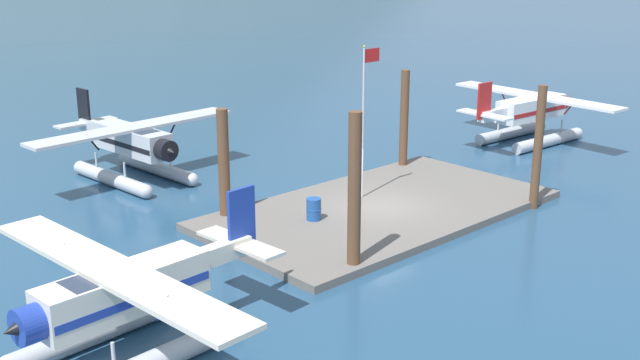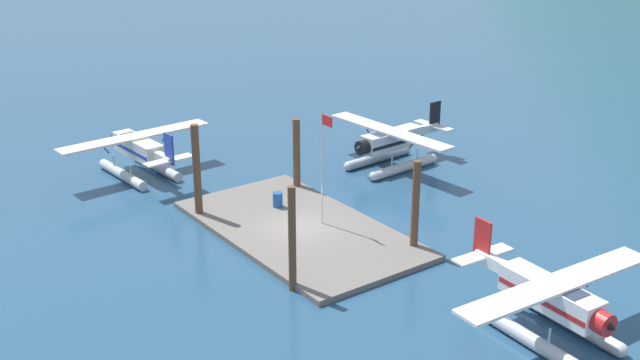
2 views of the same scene
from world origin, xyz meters
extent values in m
plane|color=navy|center=(0.00, 0.00, 0.00)|extent=(1200.00, 1200.00, 0.00)
cube|color=#66605B|center=(0.00, 0.00, 0.15)|extent=(14.70, 8.02, 0.30)
cylinder|color=brown|center=(-5.09, -3.51, 2.79)|extent=(0.45, 0.45, 5.59)
cylinder|color=brown|center=(5.23, -4.00, 2.63)|extent=(0.37, 0.37, 5.26)
cylinder|color=brown|center=(-5.33, 3.51, 2.32)|extent=(0.46, 0.46, 4.63)
cylinder|color=brown|center=(5.45, 3.54, 2.49)|extent=(0.41, 0.41, 4.98)
cylinder|color=silver|center=(0.30, 1.34, 3.50)|extent=(0.08, 0.08, 6.40)
cube|color=red|center=(0.75, 1.34, 6.35)|extent=(0.90, 0.03, 0.56)
sphere|color=gold|center=(0.30, 1.34, 6.75)|extent=(0.10, 0.10, 0.10)
cylinder|color=#1E4C99|center=(-3.14, 0.64, 0.74)|extent=(0.58, 0.58, 0.88)
torus|color=#1E4C99|center=(-3.14, 0.64, 0.74)|extent=(0.62, 0.62, 0.04)
cylinder|color=#B7BABF|center=(-3.83, 11.22, 0.32)|extent=(0.98, 5.63, 0.64)
sphere|color=#B7BABF|center=(-3.66, 8.43, 0.32)|extent=(0.64, 0.64, 0.64)
cylinder|color=#B7BABF|center=(-6.32, 11.07, 0.32)|extent=(0.98, 5.63, 0.64)
sphere|color=#B7BABF|center=(-6.15, 8.28, 0.32)|extent=(0.64, 0.64, 0.64)
cylinder|color=#B7BABF|center=(-3.75, 10.02, 0.99)|extent=(0.10, 0.10, 0.70)
cylinder|color=#B7BABF|center=(-3.90, 12.42, 0.99)|extent=(0.10, 0.10, 0.70)
cylinder|color=#B7BABF|center=(-6.25, 9.87, 0.99)|extent=(0.10, 0.10, 0.70)
cylinder|color=#B7BABF|center=(-6.39, 12.27, 0.99)|extent=(0.10, 0.10, 0.70)
cube|color=silver|center=(-5.07, 11.15, 1.94)|extent=(1.53, 4.87, 1.20)
cube|color=black|center=(-5.07, 11.15, 1.84)|extent=(1.54, 4.77, 0.24)
cube|color=#283347|center=(-5.01, 10.07, 2.27)|extent=(1.12, 1.16, 0.56)
cube|color=silver|center=(-5.06, 10.85, 2.61)|extent=(10.47, 2.02, 0.14)
cylinder|color=black|center=(-2.86, 10.98, 2.27)|extent=(0.63, 0.12, 0.84)
cylinder|color=black|center=(-7.25, 10.72, 2.27)|extent=(0.63, 0.12, 0.84)
cylinder|color=black|center=(-4.91, 8.45, 1.94)|extent=(0.99, 0.66, 0.96)
cone|color=black|center=(-4.89, 8.00, 1.94)|extent=(0.38, 0.37, 0.36)
cube|color=silver|center=(-5.27, 14.39, 2.04)|extent=(0.57, 2.22, 0.56)
cube|color=black|center=(-5.32, 15.29, 2.89)|extent=(0.18, 1.01, 1.90)
cube|color=silver|center=(-5.32, 15.19, 2.14)|extent=(3.24, 0.99, 0.10)
cylinder|color=#B7BABF|center=(-13.69, -2.11, 0.32)|extent=(5.63, 0.98, 0.64)
cylinder|color=#B7BABF|center=(-14.74, -4.68, 0.99)|extent=(0.10, 0.10, 0.70)
cylinder|color=#B7BABF|center=(-12.34, -4.53, 0.99)|extent=(0.10, 0.10, 0.70)
cylinder|color=#B7BABF|center=(-14.89, -2.18, 0.99)|extent=(0.10, 0.10, 0.70)
cylinder|color=#B7BABF|center=(-12.50, -2.03, 0.99)|extent=(0.10, 0.10, 0.70)
cube|color=silver|center=(-13.62, -3.35, 1.94)|extent=(4.87, 1.53, 1.20)
cube|color=#1E389E|center=(-13.62, -3.35, 1.84)|extent=(4.77, 1.55, 0.24)
cube|color=#283347|center=(-14.70, -3.42, 2.27)|extent=(1.16, 1.12, 0.56)
cube|color=silver|center=(-13.92, -3.37, 2.61)|extent=(2.04, 10.47, 0.14)
cylinder|color=#1E389E|center=(-13.78, -5.57, 2.27)|extent=(0.12, 0.63, 0.84)
cylinder|color=#1E389E|center=(-14.05, -1.18, 2.27)|extent=(0.12, 0.63, 0.84)
cylinder|color=#1E389E|center=(-16.31, -3.52, 1.94)|extent=(0.66, 1.00, 0.96)
cone|color=black|center=(-16.76, -3.55, 1.94)|extent=(0.37, 0.38, 0.36)
cube|color=silver|center=(-10.37, -3.15, 2.04)|extent=(2.22, 0.57, 0.56)
cube|color=#1E389E|center=(-9.48, -3.10, 2.89)|extent=(1.01, 0.18, 1.90)
cube|color=silver|center=(-9.58, -3.10, 2.14)|extent=(1.00, 3.24, 0.10)
cylinder|color=#B7BABF|center=(15.02, 3.73, 0.32)|extent=(5.63, 0.97, 0.64)
sphere|color=#B7BABF|center=(17.82, 3.57, 0.32)|extent=(0.64, 0.64, 0.64)
cylinder|color=#B7BABF|center=(14.88, 1.24, 0.32)|extent=(5.63, 0.97, 0.64)
sphere|color=#B7BABF|center=(17.67, 1.07, 0.32)|extent=(0.64, 0.64, 0.64)
cylinder|color=#B7BABF|center=(16.22, 3.66, 0.99)|extent=(0.10, 0.10, 0.70)
cylinder|color=#B7BABF|center=(13.83, 3.80, 0.99)|extent=(0.10, 0.10, 0.70)
cylinder|color=#B7BABF|center=(16.08, 1.17, 0.99)|extent=(0.10, 0.10, 0.70)
cylinder|color=#B7BABF|center=(13.68, 1.31, 0.99)|extent=(0.10, 0.10, 0.70)
cube|color=white|center=(14.95, 2.49, 1.94)|extent=(4.86, 1.52, 1.20)
cube|color=#B21E1E|center=(14.95, 2.49, 1.84)|extent=(4.77, 1.53, 0.24)
cube|color=#283347|center=(16.03, 2.42, 2.27)|extent=(1.16, 1.12, 0.56)
cube|color=white|center=(15.25, 2.47, 2.61)|extent=(2.00, 10.46, 0.14)
cylinder|color=#B21E1E|center=(15.38, 4.66, 2.27)|extent=(0.12, 0.63, 0.84)
cylinder|color=#B21E1E|center=(15.12, 0.27, 2.27)|extent=(0.12, 0.63, 0.84)
cylinder|color=#B21E1E|center=(17.65, 2.33, 1.94)|extent=(0.65, 0.99, 0.96)
cone|color=black|center=(18.10, 2.30, 1.94)|extent=(0.37, 0.38, 0.36)
cube|color=white|center=(11.71, 2.68, 2.04)|extent=(2.22, 0.57, 0.56)
cube|color=#B21E1E|center=(10.81, 2.73, 2.89)|extent=(1.01, 0.18, 1.90)
cube|color=white|center=(10.91, 2.72, 2.14)|extent=(0.99, 3.24, 0.10)
camera|label=1|loc=(-22.71, -20.84, 10.83)|focal=43.86mm
camera|label=2|loc=(32.78, -22.54, 18.20)|focal=44.19mm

